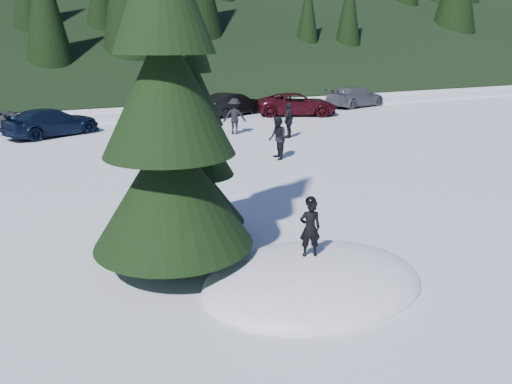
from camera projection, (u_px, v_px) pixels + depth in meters
name	position (u px, v px, depth m)	size (l,w,h in m)	color
ground	(313.00, 283.00, 9.69)	(200.00, 200.00, 0.00)	white
snow_mound	(313.00, 283.00, 9.69)	(4.48, 3.52, 0.96)	white
spruce_tall	(168.00, 107.00, 9.34)	(3.20, 3.20, 8.60)	black
spruce_short	(195.00, 151.00, 11.32)	(2.20, 2.20, 5.37)	black
child_skier	(310.00, 228.00, 9.60)	(0.42, 0.27, 1.14)	black
adult_0	(277.00, 138.00, 19.51)	(0.82, 0.64, 1.70)	black
adult_1	(289.00, 121.00, 23.82)	(0.98, 0.41, 1.68)	black
adult_2	(235.00, 116.00, 24.82)	(1.14, 0.66, 1.77)	black
car_3	(52.00, 122.00, 24.42)	(1.88, 4.62, 1.34)	black
car_4	(160.00, 111.00, 28.65)	(1.51, 3.74, 1.27)	gray
car_5	(232.00, 104.00, 31.12)	(1.47, 4.23, 1.39)	black
car_6	(297.00, 104.00, 31.14)	(2.29, 4.96, 1.38)	#390A12
car_7	(355.00, 97.00, 35.12)	(1.98, 4.87, 1.41)	#575A60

